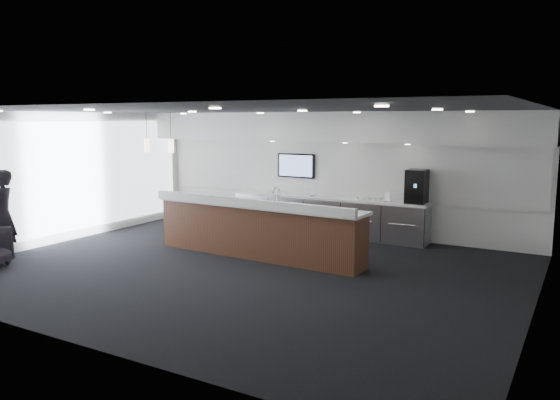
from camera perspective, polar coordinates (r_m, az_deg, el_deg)
The scene contains 23 objects.
ground at distance 10.49m, azimuth -3.63°, elevation -7.22°, with size 10.00×10.00×0.00m, color black.
ceiling at distance 10.10m, azimuth -3.79°, elevation 9.40°, with size 10.00×8.00×0.02m, color black.
back_wall at distance 13.68m, azimuth 5.58°, elevation 2.82°, with size 10.00×0.02×3.00m, color white.
left_wall at distance 13.59m, azimuth -21.60°, elevation 2.23°, with size 0.02×8.00×3.00m, color white.
right_wall at distance 8.54m, azimuth 25.52°, elevation -1.31°, with size 0.02×8.00×3.00m, color white.
soffit_bulkhead at distance 13.21m, azimuth 4.84°, elevation 7.63°, with size 10.00×0.90×0.70m, color silver.
alcove_panel at distance 13.64m, azimuth 5.53°, elevation 3.23°, with size 9.80×0.06×1.40m, color silver.
window_blinds_wall at distance 13.56m, azimuth -21.50°, elevation 2.23°, with size 0.04×7.36×2.55m, color silver.
back_credenza at distance 13.49m, azimuth 4.89°, elevation -1.63°, with size 5.06×0.66×0.95m.
wall_tv at distance 14.02m, azimuth 1.69°, elevation 3.61°, with size 1.05×0.08×0.62m.
pendant_left at distance 12.21m, azimuth -11.13°, elevation 5.57°, with size 0.12×0.12×0.30m, color beige.
pendant_right at distance 12.68m, azimuth -13.53°, elevation 5.59°, with size 0.12×0.12×0.30m, color beige.
ceiling_can_lights at distance 10.10m, azimuth -3.79°, elevation 9.23°, with size 7.00×5.00×0.02m, color white, non-canonical shape.
service_counter at distance 11.28m, azimuth -2.38°, elevation -3.08°, with size 4.79×1.01×1.49m.
coffee_machine at distance 12.66m, azimuth 14.10°, elevation 1.39°, with size 0.44×0.57×0.76m.
info_sign_left at distance 13.49m, azimuth 3.44°, elevation 0.91°, with size 0.17×0.02×0.23m, color white.
info_sign_right at distance 12.76m, azimuth 11.18°, elevation 0.30°, with size 0.16×0.02×0.22m, color white.
lounge_guest at distance 12.27m, azimuth -26.98°, elevation -1.44°, with size 0.67×0.44×1.84m, color black.
cup_0 at distance 12.83m, azimuth 10.44°, elevation 0.08°, with size 0.09×0.09×0.09m, color white.
cup_1 at distance 12.88m, azimuth 9.85°, elevation 0.12°, with size 0.09×0.09×0.09m, color white.
cup_2 at distance 12.93m, azimuth 9.27°, elevation 0.17°, with size 0.09×0.09×0.09m, color white.
cup_3 at distance 12.98m, azimuth 8.69°, elevation 0.21°, with size 0.09×0.09×0.09m, color white.
cup_4 at distance 13.03m, azimuth 8.12°, elevation 0.25°, with size 0.09×0.09×0.09m, color white.
Camera 1 is at (5.58, -8.42, 2.82)m, focal length 35.00 mm.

